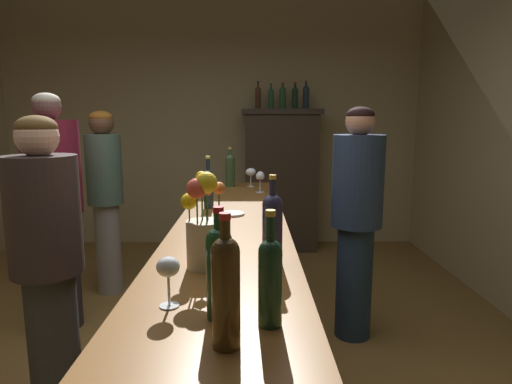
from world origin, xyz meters
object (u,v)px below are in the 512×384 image
wine_bottle_chardonnay (219,268)px  bar_counter (232,309)px  wine_bottle_rose (226,287)px  wine_glass_front (168,269)px  wine_bottle_riesling (270,277)px  display_bottle_center (283,97)px  cheese_plate (232,214)px  wine_glass_mid (251,173)px  wine_bottle_malbec (230,169)px  display_bottle_midleft (271,98)px  patron_by_cabinet (54,204)px  wine_bottle_pinot (272,226)px  patron_in_navy (47,257)px  display_cabinet (281,177)px  display_bottle_right (306,96)px  wine_bottle_syrah (208,186)px  display_bottle_midright (295,97)px  flower_arrangement (204,228)px  patron_near_entrance (105,192)px  wine_glass_rear (260,178)px  bartender (357,214)px  display_bottle_left (258,97)px

wine_bottle_chardonnay → bar_counter: bearing=90.9°
wine_bottle_rose → wine_bottle_chardonnay: bearing=99.8°
wine_bottle_rose → wine_glass_front: wine_bottle_rose is taller
wine_bottle_riesling → display_bottle_center: 4.02m
wine_bottle_riesling → cheese_plate: size_ratio=2.13×
wine_bottle_chardonnay → display_bottle_center: display_bottle_center is taller
bar_counter → wine_glass_mid: wine_glass_mid is taller
wine_bottle_malbec → display_bottle_midleft: 1.69m
wine_glass_front → display_bottle_center: display_bottle_center is taller
patron_by_cabinet → wine_bottle_riesling: bearing=-6.1°
wine_bottle_pinot → display_bottle_midleft: bearing=87.5°
wine_bottle_chardonnay → display_bottle_midleft: bearing=85.3°
wine_glass_front → patron_in_navy: bearing=131.4°
display_cabinet → patron_in_navy: (-1.37, -2.95, -0.01)m
wine_bottle_chardonnay → display_bottle_right: 4.03m
wine_bottle_syrah → display_bottle_right: display_bottle_right is taller
display_bottle_right → wine_bottle_syrah: bearing=-110.5°
display_bottle_midright → patron_by_cabinet: bearing=-134.1°
bar_counter → display_bottle_midright: (0.61, 2.79, 1.29)m
wine_bottle_malbec → display_bottle_midright: 1.78m
flower_arrangement → display_bottle_center: bearing=81.2°
patron_near_entrance → cheese_plate: bearing=-8.9°
wine_bottle_riesling → wine_glass_rear: bearing=89.4°
wine_bottle_chardonnay → display_bottle_center: size_ratio=1.06×
wine_glass_mid → cheese_plate: (-0.11, -1.08, -0.11)m
flower_arrangement → wine_bottle_rose: bearing=-78.8°
display_cabinet → display_bottle_midright: display_bottle_midright is taller
wine_bottle_riesling → bartender: size_ratio=0.19×
wine_bottle_rose → wine_glass_rear: wine_bottle_rose is taller
wine_bottle_chardonnay → wine_bottle_syrah: bearing=96.6°
wine_bottle_rose → wine_bottle_malbec: bearing=92.4°
wine_bottle_syrah → wine_bottle_pinot: 1.11m
wine_bottle_malbec → bartender: bearing=-35.2°
wine_bottle_pinot → wine_glass_mid: size_ratio=2.24×
wine_bottle_rose → display_bottle_midright: display_bottle_midright is taller
wine_bottle_rose → wine_glass_rear: (0.13, 2.25, -0.04)m
wine_bottle_malbec → wine_bottle_rose: (0.11, -2.55, 0.00)m
patron_in_navy → wine_glass_front: bearing=-76.4°
patron_by_cabinet → wine_glass_rear: bearing=53.8°
display_cabinet → display_bottle_center: display_bottle_center is taller
patron_near_entrance → wine_bottle_syrah: bearing=-8.1°
wine_glass_mid → display_bottle_midleft: 1.68m
display_cabinet → wine_bottle_malbec: bearing=-109.2°
wine_bottle_syrah → display_bottle_left: size_ratio=1.04×
wine_glass_mid → cheese_plate: size_ratio=1.03×
wine_glass_front → patron_near_entrance: size_ratio=0.09×
display_bottle_left → bartender: 2.41m
display_bottle_midleft → bar_counter: bearing=-96.9°
display_bottle_midleft → display_cabinet: bearing=0.0°
wine_bottle_pinot → wine_bottle_riesling: (-0.03, -0.50, -0.02)m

